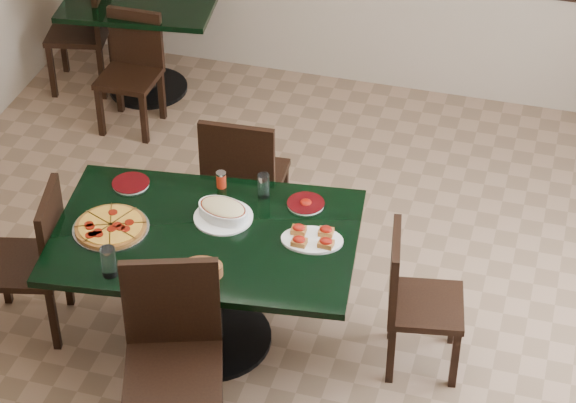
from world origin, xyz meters
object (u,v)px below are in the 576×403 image
(chair_far, at_px, (243,175))
(chair_near, at_px, (173,347))
(lasagna_casserole, at_px, (223,211))
(chair_right, at_px, (412,295))
(back_table, at_px, (143,27))
(bread_basket, at_px, (204,267))
(bruschetta_platter, at_px, (312,238))
(back_chair_left, at_px, (89,24))
(pepperoni_pizza, at_px, (111,227))
(chair_left, at_px, (36,255))
(main_table, at_px, (207,261))
(back_chair_near, at_px, (132,64))

(chair_far, xyz_separation_m, chair_near, (0.13, -1.49, 0.04))
(chair_far, distance_m, lasagna_casserole, 0.75)
(chair_near, bearing_deg, chair_right, 19.01)
(back_table, height_order, lasagna_casserole, lasagna_casserole)
(chair_far, height_order, bread_basket, chair_far)
(chair_right, xyz_separation_m, bruschetta_platter, (-0.53, -0.05, 0.31))
(back_table, xyz_separation_m, chair_right, (2.39, -2.25, -0.06))
(back_table, distance_m, chair_right, 3.28)
(back_table, xyz_separation_m, lasagna_casserole, (1.37, -2.25, 0.27))
(back_chair_left, height_order, pepperoni_pizza, back_chair_left)
(chair_near, xyz_separation_m, bread_basket, (0.04, 0.35, 0.22))
(back_table, xyz_separation_m, back_chair_left, (-0.40, -0.04, -0.01))
(chair_near, bearing_deg, bread_basket, 63.90)
(back_table, relative_size, chair_right, 1.37)
(chair_right, bearing_deg, bread_basket, 104.48)
(chair_far, height_order, bruschetta_platter, chair_far)
(chair_left, xyz_separation_m, back_chair_left, (-0.79, 2.49, 0.01))
(main_table, bearing_deg, chair_left, -178.67)
(bruschetta_platter, bearing_deg, chair_left, -179.27)
(chair_right, bearing_deg, chair_near, 117.85)
(main_table, relative_size, back_chair_left, 1.83)
(chair_near, relative_size, bruschetta_platter, 2.87)
(chair_near, height_order, bruschetta_platter, chair_near)
(back_chair_left, bearing_deg, pepperoni_pizza, 15.09)
(main_table, xyz_separation_m, chair_far, (-0.07, 0.84, -0.04))
(back_chair_near, bearing_deg, chair_left, -80.91)
(chair_right, distance_m, pepperoni_pizza, 1.60)
(back_table, distance_m, lasagna_casserole, 2.64)
(pepperoni_pizza, xyz_separation_m, bruschetta_platter, (1.03, 0.19, 0.01))
(chair_far, xyz_separation_m, bruschetta_platter, (0.62, -0.75, 0.25))
(back_chair_near, distance_m, pepperoni_pizza, 2.23)
(back_chair_left, bearing_deg, chair_near, 18.87)
(back_table, height_order, bread_basket, bread_basket)
(back_table, bearing_deg, bruschetta_platter, -58.32)
(chair_near, distance_m, lasagna_casserole, 0.83)
(chair_far, height_order, pepperoni_pizza, chair_far)
(chair_far, distance_m, chair_near, 1.49)
(chair_left, distance_m, pepperoni_pizza, 0.52)
(chair_far, bearing_deg, back_chair_near, -47.42)
(chair_left, xyz_separation_m, bread_basket, (1.02, -0.17, 0.29))
(chair_near, xyz_separation_m, back_chair_near, (-1.29, 2.62, -0.11))
(chair_far, bearing_deg, pepperoni_pizza, 63.40)
(back_chair_left, xyz_separation_m, bruschetta_platter, (2.27, -2.26, 0.26))
(pepperoni_pizza, bearing_deg, back_table, 108.55)
(chair_far, height_order, back_chair_near, chair_far)
(chair_right, relative_size, chair_left, 0.93)
(bruschetta_platter, bearing_deg, chair_right, -2.33)
(lasagna_casserole, bearing_deg, back_chair_near, 140.01)
(main_table, distance_m, bruschetta_platter, 0.59)
(back_table, relative_size, chair_far, 1.22)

